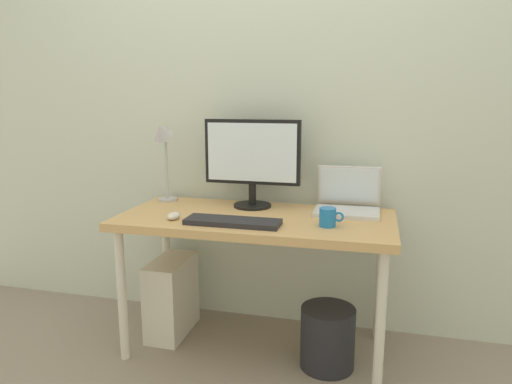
{
  "coord_description": "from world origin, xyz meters",
  "views": [
    {
      "loc": [
        0.55,
        -2.16,
        1.28
      ],
      "look_at": [
        0.0,
        0.0,
        0.83
      ],
      "focal_mm": 32.86,
      "sensor_mm": 36.0,
      "label": 1
    }
  ],
  "objects": [
    {
      "name": "ground_plane",
      "position": [
        0.0,
        0.0,
        0.0
      ],
      "size": [
        6.0,
        6.0,
        0.0
      ],
      "primitive_type": "plane",
      "color": "gray"
    },
    {
      "name": "back_wall",
      "position": [
        0.0,
        0.38,
        1.3
      ],
      "size": [
        4.4,
        0.04,
        2.6
      ],
      "primitive_type": "cube",
      "color": "silver",
      "rests_on": "ground_plane"
    },
    {
      "name": "desk",
      "position": [
        0.0,
        0.0,
        0.64
      ],
      "size": [
        1.34,
        0.63,
        0.71
      ],
      "color": "tan",
      "rests_on": "ground_plane"
    },
    {
      "name": "monitor",
      "position": [
        -0.07,
        0.18,
        0.97
      ],
      "size": [
        0.51,
        0.2,
        0.46
      ],
      "color": "black",
      "rests_on": "desk"
    },
    {
      "name": "laptop",
      "position": [
        0.43,
        0.2,
        0.77
      ],
      "size": [
        0.32,
        0.27,
        0.23
      ],
      "color": "silver",
      "rests_on": "desk"
    },
    {
      "name": "desk_lamp",
      "position": [
        -0.57,
        0.18,
        1.04
      ],
      "size": [
        0.11,
        0.16,
        0.46
      ],
      "color": "#B2B2B7",
      "rests_on": "desk"
    },
    {
      "name": "keyboard",
      "position": [
        -0.07,
        -0.18,
        0.72
      ],
      "size": [
        0.44,
        0.14,
        0.02
      ],
      "primitive_type": "cube",
      "color": "#232328",
      "rests_on": "desk"
    },
    {
      "name": "mouse",
      "position": [
        -0.37,
        -0.16,
        0.73
      ],
      "size": [
        0.06,
        0.09,
        0.03
      ],
      "primitive_type": "ellipsoid",
      "color": "silver",
      "rests_on": "desk"
    },
    {
      "name": "coffee_mug",
      "position": [
        0.36,
        -0.1,
        0.75
      ],
      "size": [
        0.11,
        0.08,
        0.09
      ],
      "color": "#1E72BF",
      "rests_on": "desk"
    },
    {
      "name": "computer_tower",
      "position": [
        -0.49,
        0.05,
        0.21
      ],
      "size": [
        0.18,
        0.36,
        0.42
      ],
      "primitive_type": "cube",
      "color": "silver",
      "rests_on": "ground_plane"
    },
    {
      "name": "wastebasket",
      "position": [
        0.37,
        -0.08,
        0.15
      ],
      "size": [
        0.26,
        0.26,
        0.3
      ],
      "primitive_type": "cylinder",
      "color": "#232328",
      "rests_on": "ground_plane"
    }
  ]
}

